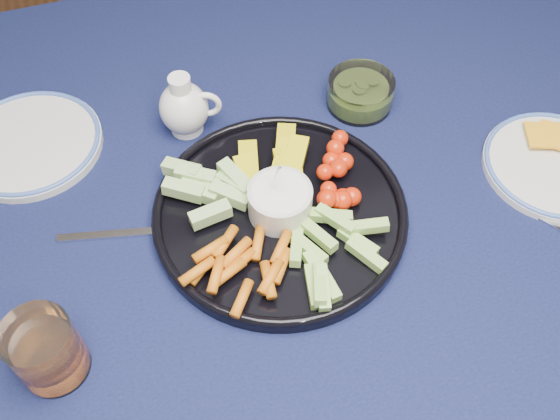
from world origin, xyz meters
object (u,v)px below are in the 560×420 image
object	(u,v)px
crudite_platter	(278,210)
pickle_bowl	(360,94)
dining_table	(254,227)
creamer_pitcher	(185,108)
juice_tumbler	(48,353)
cheese_plate	(555,164)
side_plate_extra	(30,143)

from	to	relation	value
crudite_platter	pickle_bowl	distance (m)	0.25
dining_table	pickle_bowl	world-z (taller)	pickle_bowl
pickle_bowl	creamer_pitcher	bearing A→B (deg)	172.71
juice_tumbler	crudite_platter	bearing A→B (deg)	20.95
creamer_pitcher	cheese_plate	bearing A→B (deg)	-26.98
creamer_pitcher	cheese_plate	world-z (taller)	creamer_pitcher
creamer_pitcher	pickle_bowl	size ratio (longest dim) A/B	0.99
crudite_platter	juice_tumbler	distance (m)	0.33
dining_table	juice_tumbler	world-z (taller)	juice_tumbler
dining_table	side_plate_extra	distance (m)	0.35
pickle_bowl	side_plate_extra	distance (m)	0.50
dining_table	crudite_platter	distance (m)	0.12
creamer_pitcher	juice_tumbler	distance (m)	0.40
crudite_platter	dining_table	bearing A→B (deg)	111.19
dining_table	creamer_pitcher	world-z (taller)	creamer_pitcher
pickle_bowl	side_plate_extra	world-z (taller)	pickle_bowl
cheese_plate	juice_tumbler	bearing A→B (deg)	-173.88
dining_table	side_plate_extra	world-z (taller)	side_plate_extra
crudite_platter	juice_tumbler	bearing A→B (deg)	-159.05
dining_table	creamer_pitcher	size ratio (longest dim) A/B	16.45
pickle_bowl	side_plate_extra	size ratio (longest dim) A/B	0.48
creamer_pitcher	side_plate_extra	distance (m)	0.24
creamer_pitcher	dining_table	bearing A→B (deg)	-69.39
dining_table	side_plate_extra	bearing A→B (deg)	147.16
dining_table	creamer_pitcher	bearing A→B (deg)	110.61
pickle_bowl	cheese_plate	distance (m)	0.30
dining_table	crudite_platter	xyz separation A→B (m)	(0.02, -0.05, 0.11)
crudite_platter	pickle_bowl	bearing A→B (deg)	41.63
creamer_pitcher	juice_tumbler	xyz separation A→B (m)	(-0.23, -0.32, -0.00)
dining_table	pickle_bowl	xyz separation A→B (m)	(0.21, 0.11, 0.11)
creamer_pitcher	cheese_plate	distance (m)	0.54
pickle_bowl	juice_tumbler	bearing A→B (deg)	-150.10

